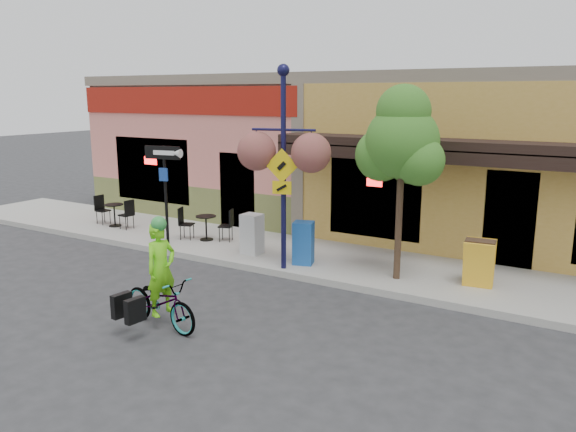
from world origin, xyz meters
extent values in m
plane|color=#2D2D30|center=(0.00, 0.00, 0.00)|extent=(90.00, 90.00, 0.00)
cube|color=#9E9B93|center=(0.00, 2.00, 0.07)|extent=(24.00, 3.00, 0.15)
cube|color=#A8A59E|center=(0.00, 0.55, 0.07)|extent=(24.00, 0.12, 0.15)
imported|color=#9B270E|center=(-0.15, -2.83, 0.46)|extent=(1.80, 0.83, 0.91)
imported|color=#6DE017|center=(-0.10, -2.83, 0.80)|extent=(0.46, 0.63, 1.60)
camera|label=1|loc=(6.36, -9.52, 3.93)|focal=35.00mm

